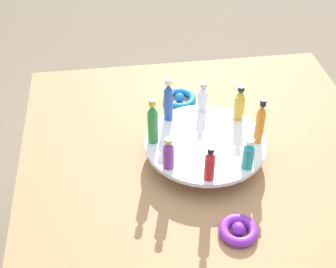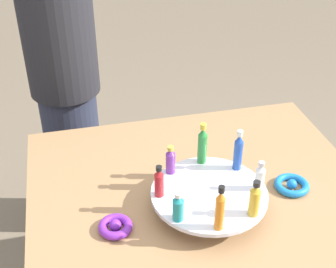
{
  "view_description": "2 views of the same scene",
  "coord_description": "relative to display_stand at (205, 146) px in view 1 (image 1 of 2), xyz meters",
  "views": [
    {
      "loc": [
        0.93,
        -0.23,
        1.6
      ],
      "look_at": [
        0.05,
        -0.11,
        0.85
      ],
      "focal_mm": 50.0,
      "sensor_mm": 36.0,
      "label": 1
    },
    {
      "loc": [
        0.34,
        0.94,
        1.63
      ],
      "look_at": [
        0.08,
        -0.18,
        0.87
      ],
      "focal_mm": 50.0,
      "sensor_mm": 36.0,
      "label": 2
    }
  ],
  "objects": [
    {
      "name": "party_table",
      "position": [
        0.0,
        0.0,
        -0.4
      ],
      "size": [
        1.01,
        1.01,
        0.72
      ],
      "color": "#9E754C",
      "rests_on": "ground_plane"
    },
    {
      "name": "display_stand",
      "position": [
        0.0,
        0.0,
        0.0
      ],
      "size": [
        0.33,
        0.33,
        0.06
      ],
      "color": "silver",
      "rests_on": "party_table"
    },
    {
      "name": "bottle_clear",
      "position": [
        -0.14,
        0.02,
        0.06
      ],
      "size": [
        0.03,
        0.03,
        0.09
      ],
      "color": "silver",
      "rests_on": "display_stand"
    },
    {
      "name": "bottle_blue",
      "position": [
        -0.11,
        -0.08,
        0.08
      ],
      "size": [
        0.03,
        0.03,
        0.13
      ],
      "color": "#234CAD",
      "rests_on": "display_stand"
    },
    {
      "name": "bottle_green",
      "position": [
        -0.02,
        -0.14,
        0.08
      ],
      "size": [
        0.03,
        0.03,
        0.14
      ],
      "color": "#288438",
      "rests_on": "display_stand"
    },
    {
      "name": "bottle_purple",
      "position": [
        0.08,
        -0.11,
        0.06
      ],
      "size": [
        0.03,
        0.03,
        0.09
      ],
      "color": "#702D93",
      "rests_on": "display_stand"
    },
    {
      "name": "bottle_red",
      "position": [
        0.14,
        -0.02,
        0.07
      ],
      "size": [
        0.03,
        0.03,
        0.1
      ],
      "color": "#B21E23",
      "rests_on": "display_stand"
    },
    {
      "name": "bottle_teal",
      "position": [
        0.11,
        0.08,
        0.06
      ],
      "size": [
        0.03,
        0.03,
        0.09
      ],
      "color": "teal",
      "rests_on": "display_stand"
    },
    {
      "name": "bottle_orange",
      "position": [
        0.02,
        0.14,
        0.08
      ],
      "size": [
        0.02,
        0.02,
        0.14
      ],
      "color": "orange",
      "rests_on": "display_stand"
    },
    {
      "name": "bottle_gold",
      "position": [
        -0.08,
        0.11,
        0.07
      ],
      "size": [
        0.03,
        0.03,
        0.11
      ],
      "color": "gold",
      "rests_on": "display_stand"
    },
    {
      "name": "ribbon_bow_blue",
      "position": [
        -0.27,
        -0.03,
        -0.03
      ],
      "size": [
        0.1,
        0.1,
        0.03
      ],
      "color": "blue",
      "rests_on": "party_table"
    },
    {
      "name": "ribbon_bow_purple",
      "position": [
        0.27,
        0.03,
        -0.03
      ],
      "size": [
        0.09,
        0.09,
        0.03
      ],
      "color": "purple",
      "rests_on": "party_table"
    }
  ]
}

